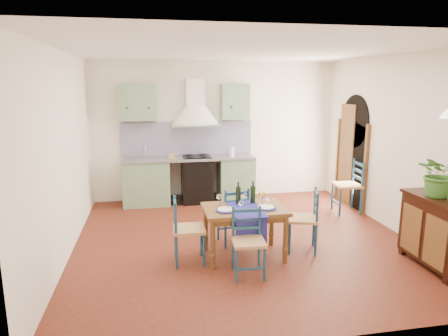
{
  "coord_description": "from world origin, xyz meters",
  "views": [
    {
      "loc": [
        -1.33,
        -5.59,
        2.34
      ],
      "look_at": [
        -0.24,
        0.3,
        1.08
      ],
      "focal_mm": 32.0,
      "sensor_mm": 36.0,
      "label": 1
    }
  ],
  "objects": [
    {
      "name": "chair_near",
      "position": [
        -0.2,
        -1.1,
        0.44
      ],
      "size": [
        0.42,
        0.42,
        0.85
      ],
      "color": "navy",
      "rests_on": "ground"
    },
    {
      "name": "sideboard",
      "position": [
        2.26,
        -1.34,
        0.51
      ],
      "size": [
        0.5,
        1.05,
        0.94
      ],
      "color": "black",
      "rests_on": "ground"
    },
    {
      "name": "chair_spare",
      "position": [
        2.23,
        1.0,
        0.51
      ],
      "size": [
        0.49,
        0.49,
        0.98
      ],
      "color": "navy",
      "rests_on": "ground"
    },
    {
      "name": "right_wall",
      "position": [
        2.5,
        0.28,
        1.34
      ],
      "size": [
        0.26,
        5.0,
        2.8
      ],
      "color": "white",
      "rests_on": "ground"
    },
    {
      "name": "floor",
      "position": [
        0.0,
        0.0,
        0.0
      ],
      "size": [
        5.0,
        5.0,
        0.0
      ],
      "primitive_type": "plane",
      "color": "#441A0E",
      "rests_on": "ground"
    },
    {
      "name": "chair_right",
      "position": [
        0.77,
        -0.51,
        0.46
      ],
      "size": [
        0.53,
        0.53,
        0.9
      ],
      "color": "navy",
      "rests_on": "ground"
    },
    {
      "name": "potted_plant",
      "position": [
        2.24,
        -1.25,
        1.24
      ],
      "size": [
        0.64,
        0.58,
        0.6
      ],
      "primitive_type": "imported",
      "rotation": [
        0.0,
        0.0,
        0.23
      ],
      "color": "#387429",
      "rests_on": "sideboard"
    },
    {
      "name": "chair_far",
      "position": [
        -0.17,
        -0.09,
        0.45
      ],
      "size": [
        0.46,
        0.46,
        0.87
      ],
      "color": "navy",
      "rests_on": "ground"
    },
    {
      "name": "back_wall",
      "position": [
        -0.47,
        2.29,
        1.05
      ],
      "size": [
        5.0,
        0.96,
        2.8
      ],
      "color": "white",
      "rests_on": "ground"
    },
    {
      "name": "left_wall",
      "position": [
        -2.5,
        0.0,
        1.4
      ],
      "size": [
        0.04,
        5.0,
        2.8
      ],
      "primitive_type": "cube",
      "color": "white",
      "rests_on": "ground"
    },
    {
      "name": "dining_table",
      "position": [
        -0.11,
        -0.57,
        0.62
      ],
      "size": [
        1.11,
        0.83,
        1.02
      ],
      "color": "brown",
      "rests_on": "ground"
    },
    {
      "name": "chair_left",
      "position": [
        -0.91,
        -0.61,
        0.46
      ],
      "size": [
        0.43,
        0.43,
        0.89
      ],
      "color": "navy",
      "rests_on": "ground"
    },
    {
      "name": "ceiling",
      "position": [
        0.0,
        0.0,
        2.8
      ],
      "size": [
        5.0,
        5.0,
        0.01
      ],
      "primitive_type": "cube",
      "color": "white",
      "rests_on": "back_wall"
    }
  ]
}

